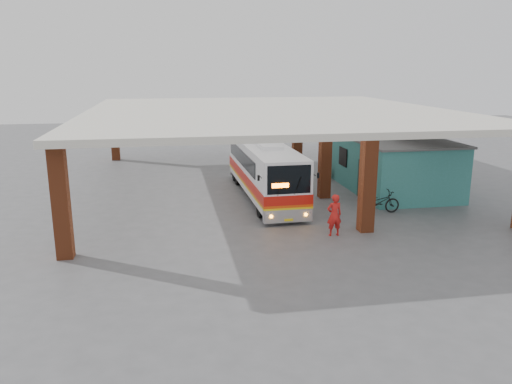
{
  "coord_description": "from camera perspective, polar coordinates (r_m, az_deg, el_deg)",
  "views": [
    {
      "loc": [
        -5.5,
        -22.91,
        7.1
      ],
      "look_at": [
        -1.39,
        0.0,
        1.24
      ],
      "focal_mm": 35.0,
      "sensor_mm": 36.0,
      "label": 1
    }
  ],
  "objects": [
    {
      "name": "pedestrian",
      "position": [
        21.66,
        8.93,
        -2.62
      ],
      "size": [
        0.7,
        0.49,
        1.84
      ],
      "primitive_type": "imported",
      "rotation": [
        0.0,
        0.0,
        3.21
      ],
      "color": "red",
      "rests_on": "ground"
    },
    {
      "name": "shop_building",
      "position": [
        30.39,
        15.36,
        3.13
      ],
      "size": [
        5.2,
        8.2,
        3.11
      ],
      "color": "#30786E",
      "rests_on": "ground"
    },
    {
      "name": "canopy_roof",
      "position": [
        30.13,
        1.38,
        9.18
      ],
      "size": [
        21.0,
        23.0,
        0.3
      ],
      "primitive_type": "cube",
      "color": "beige",
      "rests_on": "brick_columns"
    },
    {
      "name": "coach_bus",
      "position": [
        27.61,
        0.93,
        2.61
      ],
      "size": [
        2.48,
        11.0,
        3.19
      ],
      "rotation": [
        0.0,
        0.0,
        0.02
      ],
      "color": "white",
      "rests_on": "ground"
    },
    {
      "name": "motorcycle",
      "position": [
        25.47,
        13.83,
        -1.13
      ],
      "size": [
        2.2,
        0.8,
        1.15
      ],
      "primitive_type": "imported",
      "rotation": [
        0.0,
        0.0,
        1.58
      ],
      "color": "black",
      "rests_on": "ground"
    },
    {
      "name": "red_chair",
      "position": [
        32.66,
        8.33,
        2.05
      ],
      "size": [
        0.43,
        0.43,
        0.76
      ],
      "rotation": [
        0.0,
        0.0,
        -0.09
      ],
      "color": "red",
      "rests_on": "ground"
    },
    {
      "name": "brick_columns",
      "position": [
        29.18,
        3.73,
        4.39
      ],
      "size": [
        20.1,
        21.6,
        4.35
      ],
      "color": "brown",
      "rests_on": "ground"
    },
    {
      "name": "ground",
      "position": [
        24.61,
        3.19,
        -2.66
      ],
      "size": [
        90.0,
        90.0,
        0.0
      ],
      "primitive_type": "plane",
      "color": "#515154",
      "rests_on": "ground"
    }
  ]
}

